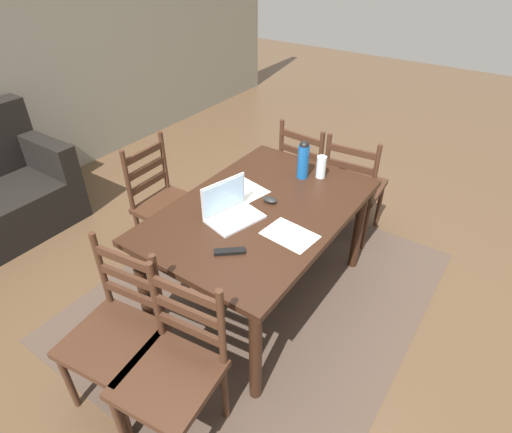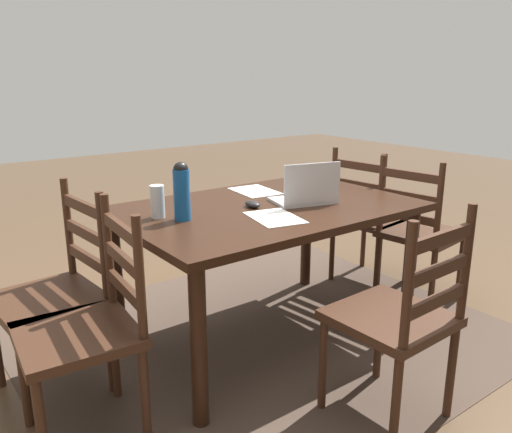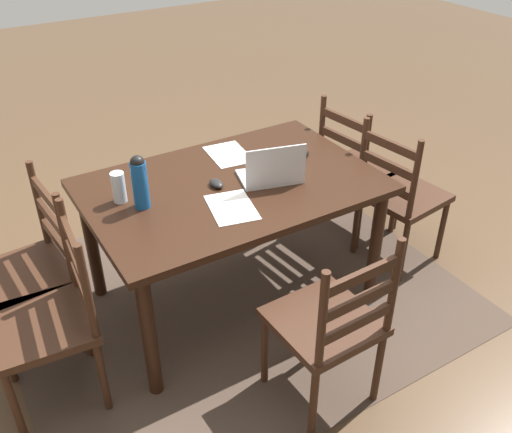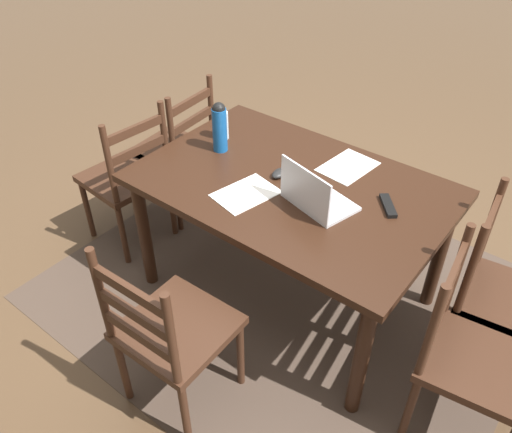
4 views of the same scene
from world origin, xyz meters
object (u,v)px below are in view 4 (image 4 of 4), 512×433
object	(u,v)px
dining_table	(291,198)
chair_left_far	(470,356)
chair_right_far	(128,178)
computer_mouse	(279,173)
water_bottle	(220,126)
drinking_glass	(222,125)
chair_far_head	(171,332)
tv_remote	(388,206)
laptop	(314,196)
chair_right_near	(176,151)
chair_left_near	(502,298)

from	to	relation	value
dining_table	chair_left_far	xyz separation A→B (m)	(-1.05, 0.21, -0.21)
chair_right_far	computer_mouse	xyz separation A→B (m)	(-0.96, -0.22, 0.32)
water_bottle	drinking_glass	xyz separation A→B (m)	(0.08, -0.10, -0.06)
chair_far_head	tv_remote	distance (m)	1.13
water_bottle	drinking_glass	bearing A→B (deg)	-54.30
laptop	drinking_glass	xyz separation A→B (m)	(0.75, -0.23, 0.02)
dining_table	tv_remote	distance (m)	0.49
chair_right_near	drinking_glass	distance (m)	0.62
water_bottle	drinking_glass	world-z (taller)	water_bottle
dining_table	drinking_glass	world-z (taller)	drinking_glass
chair_left_far	drinking_glass	size ratio (longest dim) A/B	6.00
chair_far_head	chair_left_far	distance (m)	1.24
chair_far_head	water_bottle	distance (m)	1.11
chair_right_far	chair_right_near	world-z (taller)	same
laptop	dining_table	bearing A→B (deg)	-27.62
chair_right_near	tv_remote	world-z (taller)	chair_right_near
chair_left_far	computer_mouse	size ratio (longest dim) A/B	9.50
chair_left_near	computer_mouse	size ratio (longest dim) A/B	9.50
laptop	drinking_glass	bearing A→B (deg)	-16.77
drinking_glass	chair_right_near	bearing A→B (deg)	-9.11
drinking_glass	water_bottle	bearing A→B (deg)	125.70
chair_far_head	drinking_glass	size ratio (longest dim) A/B	6.00
chair_far_head	laptop	distance (m)	0.88
chair_right_near	computer_mouse	size ratio (longest dim) A/B	9.50
chair_left_near	chair_left_far	xyz separation A→B (m)	(-0.00, 0.40, 0.00)
chair_right_near	water_bottle	world-z (taller)	water_bottle
chair_left_near	water_bottle	distance (m)	1.61
chair_left_near	chair_right_far	bearing A→B (deg)	10.86
dining_table	chair_left_far	size ratio (longest dim) A/B	1.60
chair_right_far	computer_mouse	bearing A→B (deg)	-167.36
water_bottle	computer_mouse	world-z (taller)	water_bottle
dining_table	drinking_glass	size ratio (longest dim) A/B	9.59
chair_left_far	dining_table	bearing A→B (deg)	-11.19
chair_left_near	chair_right_near	distance (m)	2.10
dining_table	laptop	world-z (taller)	laptop
dining_table	laptop	distance (m)	0.26
chair_left_far	water_bottle	world-z (taller)	water_bottle
chair_far_head	drinking_glass	bearing A→B (deg)	-60.72
chair_left_near	laptop	bearing A→B (deg)	19.02
chair_left_near	computer_mouse	xyz separation A→B (m)	(1.13, 0.19, 0.32)
chair_right_near	tv_remote	size ratio (longest dim) A/B	5.59
chair_far_head	chair_right_near	xyz separation A→B (m)	(1.05, -1.08, 0.00)
chair_left_far	drinking_glass	bearing A→B (deg)	-11.74
drinking_glass	dining_table	bearing A→B (deg)	167.24
drinking_glass	computer_mouse	distance (m)	0.49
chair_far_head	laptop	size ratio (longest dim) A/B	2.60
chair_left_far	computer_mouse	distance (m)	1.20
laptop	computer_mouse	bearing A→B (deg)	-21.94
laptop	water_bottle	world-z (taller)	water_bottle
dining_table	drinking_glass	bearing A→B (deg)	-12.76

